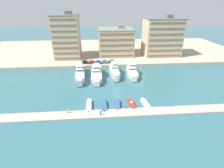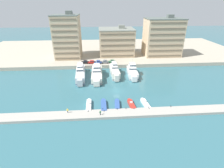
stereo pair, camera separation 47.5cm
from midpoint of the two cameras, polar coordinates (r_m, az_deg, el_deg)
ground_plane at (r=71.97m, az=1.70°, el=-2.25°), size 400.00×400.00×0.00m
quay_promenade at (r=129.49m, az=-1.12°, el=10.91°), size 180.00×70.00×1.94m
pier_dock at (r=57.55m, az=3.41°, el=-9.58°), size 120.00×4.54×0.88m
yacht_silver_far_left at (r=85.30m, az=-10.09°, el=3.59°), size 5.26×21.82×7.88m
yacht_ivory_left at (r=84.29m, az=-4.82°, el=3.50°), size 5.00×20.86×7.63m
yacht_ivory_mid_left at (r=86.46m, az=0.98°, el=4.34°), size 4.33×17.33×7.98m
yacht_white_center_left at (r=86.60m, az=6.81°, el=4.07°), size 4.97×15.95×7.83m
motorboat_white_far_left at (r=61.70m, az=-7.36°, el=-6.99°), size 1.78×8.27×1.60m
motorboat_blue_left at (r=61.29m, az=-2.51°, el=-7.04°), size 1.85×8.23×1.07m
motorboat_blue_mid_left at (r=61.75m, az=1.89°, el=-6.75°), size 2.09×7.01×1.08m
motorboat_red_center_left at (r=62.35m, az=6.56°, el=-6.63°), size 2.18×7.15×1.36m
motorboat_white_center at (r=63.50m, az=11.06°, el=-6.35°), size 2.42×7.40×1.49m
car_black_far_left at (r=98.87m, az=-8.60°, el=7.17°), size 4.11×1.93×1.80m
car_red_left at (r=98.28m, az=-6.49°, el=7.19°), size 4.11×1.94×1.80m
car_blue_mid_left at (r=98.08m, az=-4.45°, el=7.23°), size 4.17×2.07×1.80m
car_grey_center_left at (r=98.40m, az=-2.16°, el=7.35°), size 4.13×1.98×1.80m
car_green_center at (r=98.74m, az=0.23°, el=7.44°), size 4.23×2.19×1.80m
apartment_block_far_left at (r=110.33m, az=-14.22°, el=14.74°), size 15.19×15.63×26.73m
apartment_block_left at (r=114.06m, az=1.51°, el=13.64°), size 21.67×17.74×18.30m
apartment_block_mid_left at (r=116.66m, az=16.28°, el=14.48°), size 22.37×15.21×24.42m
pedestrian_near_edge at (r=58.20m, az=-14.08°, el=-8.32°), size 0.60×0.32×1.58m
pedestrian_mid_deck at (r=55.60m, az=-3.61°, el=-9.20°), size 0.49×0.48×1.66m
bollard_west at (r=58.38m, az=-2.81°, el=-8.09°), size 0.20×0.20×0.61m
bollard_west_mid at (r=58.99m, az=4.76°, el=-7.76°), size 0.20×0.20×0.61m
bollard_east_mid at (r=60.58m, az=12.04°, el=-7.32°), size 0.20×0.20×0.61m
bollard_east at (r=63.08m, az=18.83°, el=-6.80°), size 0.20×0.20×0.61m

